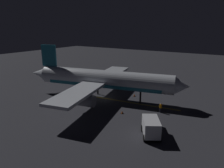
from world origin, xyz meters
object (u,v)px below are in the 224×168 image
Objects in this scene: airliner at (101,80)px; catering_truck at (118,81)px; baggage_truck at (150,126)px; traffic_cone_near_right at (134,95)px; traffic_cone_near_left at (122,112)px; ground_crew_worker at (161,108)px.

airliner is 6.05× the size of catering_truck.
baggage_truck reaches higher than traffic_cone_near_right.
traffic_cone_near_left is at bearing 14.29° from traffic_cone_near_right.
catering_truck reaches higher than ground_crew_worker.
catering_truck is 10.39× the size of traffic_cone_near_left.
traffic_cone_near_left is at bearing 59.64° from airliner.
traffic_cone_near_left is at bearing -120.02° from baggage_truck.
airliner is at bearing 13.37° from catering_truck.
ground_crew_worker is 9.45m from traffic_cone_near_right.
airliner reaches higher than baggage_truck.
ground_crew_worker is 3.16× the size of traffic_cone_near_left.
baggage_truck reaches higher than catering_truck.
traffic_cone_near_right is (-9.35, -2.38, 0.00)m from traffic_cone_near_left.
baggage_truck reaches higher than traffic_cone_near_left.
catering_truck reaches higher than traffic_cone_near_left.
ground_crew_worker is at bearing 54.88° from catering_truck.
catering_truck is at bearing -166.63° from airliner.
catering_truck is at bearing -145.98° from traffic_cone_near_left.
traffic_cone_near_right is (-5.25, -7.83, -0.64)m from ground_crew_worker.
catering_truck reaches higher than traffic_cone_near_right.
catering_truck is (-10.61, -2.52, -2.86)m from airliner.
airliner is at bearing -91.72° from ground_crew_worker.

